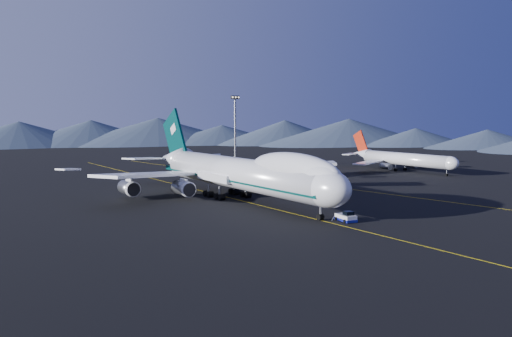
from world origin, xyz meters
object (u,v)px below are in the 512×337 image
boeing_747 (240,173)px  floodlight_mast (235,131)px  service_van (322,179)px  second_jet (401,159)px  pushback_tug (346,218)px

boeing_747 → floodlight_mast: (35.48, 62.80, 6.33)m
boeing_747 → service_van: 38.11m
second_jet → floodlight_mast: floodlight_mast is taller
second_jet → pushback_tug: bearing=-143.0°
second_jet → service_van: second_jet is taller
service_van → pushback_tug: bearing=-169.7°
boeing_747 → floodlight_mast: bearing=60.5°
pushback_tug → second_jet: size_ratio=0.10×
pushback_tug → floodlight_mast: 98.56m
pushback_tug → floodlight_mast: bearing=79.5°
service_van → floodlight_mast: bearing=43.6°
floodlight_mast → boeing_747: bearing=-119.5°
service_van → floodlight_mast: 48.43m
pushback_tug → service_van: bearing=64.2°
second_jet → service_van: bearing=-166.5°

